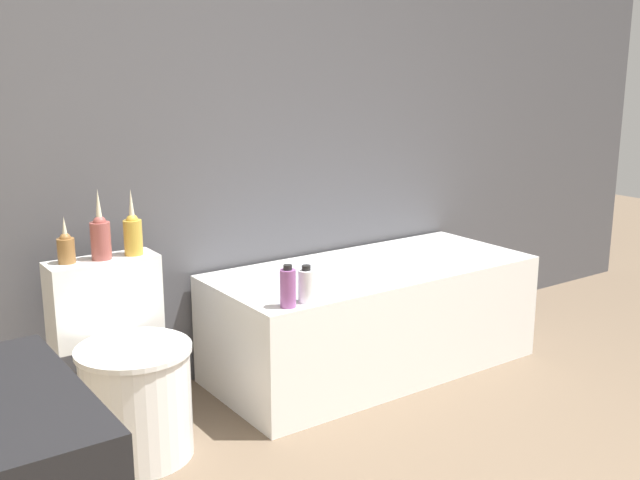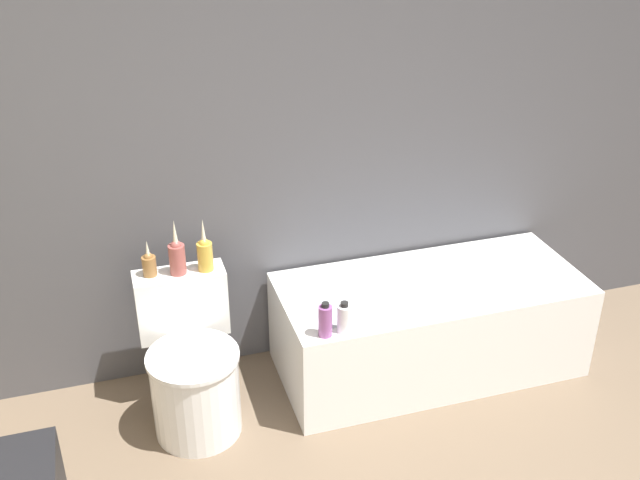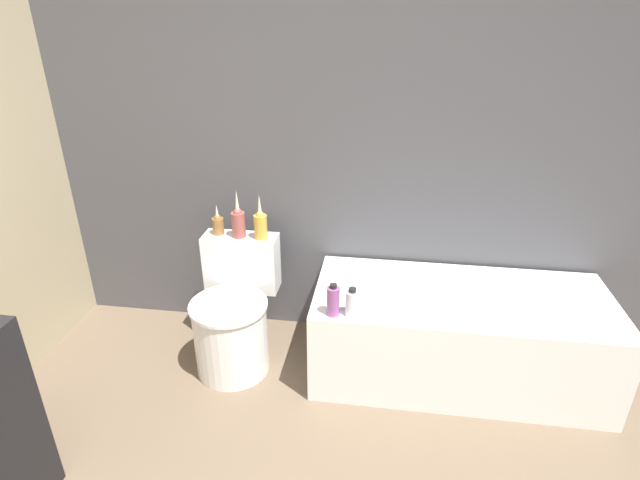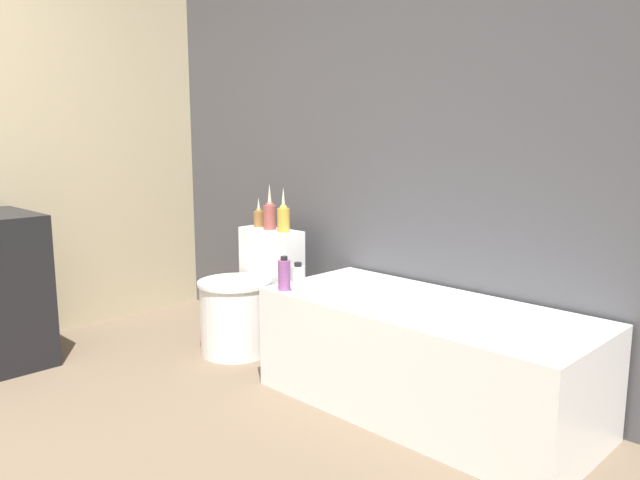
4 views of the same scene
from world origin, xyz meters
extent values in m
cube|color=#4C4C51|center=(0.00, 2.40, 1.30)|extent=(6.40, 0.06, 2.60)
cube|color=white|center=(0.78, 2.01, 0.25)|extent=(1.53, 0.67, 0.51)
cube|color=#B7BCC6|center=(0.78, 2.01, 0.50)|extent=(1.33, 0.47, 0.01)
cylinder|color=white|center=(-0.44, 1.87, 0.20)|extent=(0.40, 0.40, 0.41)
cylinder|color=white|center=(-0.44, 1.87, 0.42)|extent=(0.42, 0.42, 0.02)
cube|color=white|center=(-0.44, 2.15, 0.53)|extent=(0.42, 0.16, 0.33)
cylinder|color=olive|center=(-0.57, 2.17, 0.74)|extent=(0.06, 0.06, 0.09)
sphere|color=olive|center=(-0.57, 2.17, 0.79)|extent=(0.04, 0.04, 0.04)
cone|color=beige|center=(-0.57, 2.17, 0.83)|extent=(0.02, 0.02, 0.08)
cylinder|color=#994C47|center=(-0.44, 2.15, 0.77)|extent=(0.08, 0.08, 0.14)
sphere|color=#994C47|center=(-0.44, 2.15, 0.84)|extent=(0.05, 0.05, 0.05)
cone|color=beige|center=(-0.44, 2.15, 0.90)|extent=(0.03, 0.03, 0.13)
cylinder|color=gold|center=(-0.32, 2.14, 0.76)|extent=(0.07, 0.07, 0.14)
sphere|color=gold|center=(-0.32, 2.14, 0.83)|extent=(0.05, 0.05, 0.05)
cone|color=beige|center=(-0.32, 2.14, 0.89)|extent=(0.03, 0.03, 0.12)
cylinder|color=#8C4C8C|center=(0.13, 1.74, 0.58)|extent=(0.06, 0.06, 0.15)
cylinder|color=black|center=(0.13, 1.74, 0.66)|extent=(0.03, 0.03, 0.02)
cylinder|color=silver|center=(0.22, 1.74, 0.57)|extent=(0.06, 0.06, 0.13)
cylinder|color=black|center=(0.22, 1.74, 0.65)|extent=(0.04, 0.04, 0.02)
camera|label=1|loc=(-1.35, -0.59, 1.43)|focal=42.00mm
camera|label=2|loc=(-0.70, -0.88, 2.43)|focal=42.00mm
camera|label=3|loc=(0.36, -0.29, 1.87)|focal=28.00mm
camera|label=4|loc=(2.35, -0.25, 1.28)|focal=35.00mm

